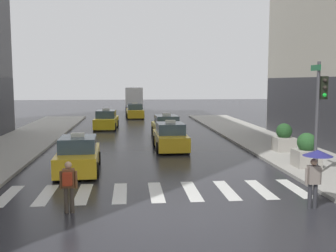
{
  "coord_description": "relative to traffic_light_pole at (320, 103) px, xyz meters",
  "views": [
    {
      "loc": [
        -0.96,
        -11.64,
        4.14
      ],
      "look_at": [
        0.93,
        8.0,
        1.93
      ],
      "focal_mm": 42.78,
      "sensor_mm": 36.0,
      "label": 1
    }
  ],
  "objects": [
    {
      "name": "taxi_second",
      "position": [
        -5.41,
        8.16,
        -2.53
      ],
      "size": [
        1.99,
        4.57,
        1.8
      ],
      "color": "gold",
      "rests_on": "ground"
    },
    {
      "name": "planter_mid_block",
      "position": [
        0.94,
        6.07,
        -2.38
      ],
      "size": [
        1.1,
        1.1,
        1.6
      ],
      "color": "#A8A399",
      "rests_on": "curb_right"
    },
    {
      "name": "taxi_fifth",
      "position": [
        -7.29,
        29.52,
        -2.53
      ],
      "size": [
        2.08,
        4.61,
        1.8
      ],
      "color": "gold",
      "rests_on": "ground"
    },
    {
      "name": "pedestrian_with_umbrella",
      "position": [
        -1.87,
        -3.7,
        -1.74
      ],
      "size": [
        0.96,
        0.96,
        1.94
      ],
      "color": "#333338",
      "rests_on": "ground"
    },
    {
      "name": "taxi_lead",
      "position": [
        -10.24,
        2.53,
        -2.53
      ],
      "size": [
        2.08,
        4.61,
        1.8
      ],
      "color": "gold",
      "rests_on": "ground"
    },
    {
      "name": "traffic_light_pole",
      "position": [
        0.0,
        0.0,
        0.0
      ],
      "size": [
        0.44,
        0.84,
        4.8
      ],
      "color": "#47474C",
      "rests_on": "curb_right"
    },
    {
      "name": "pedestrian_with_backpack",
      "position": [
        -9.8,
        -3.44,
        -2.29
      ],
      "size": [
        0.55,
        0.43,
        1.65
      ],
      "color": "#473D33",
      "rests_on": "ground"
    },
    {
      "name": "crosswalk_markings",
      "position": [
        -6.91,
        -1.27,
        -3.25
      ],
      "size": [
        11.3,
        2.8,
        0.01
      ],
      "color": "silver",
      "rests_on": "ground"
    },
    {
      "name": "ground_plane",
      "position": [
        -6.91,
        -4.27,
        -3.26
      ],
      "size": [
        160.0,
        160.0,
        0.0
      ],
      "primitive_type": "plane",
      "color": "#26262B"
    },
    {
      "name": "taxi_third",
      "position": [
        -5.16,
        13.55,
        -2.53
      ],
      "size": [
        2.09,
        4.61,
        1.8
      ],
      "color": "yellow",
      "rests_on": "ground"
    },
    {
      "name": "planter_near_corner",
      "position": [
        0.36,
        1.86,
        -2.38
      ],
      "size": [
        1.1,
        1.1,
        1.6
      ],
      "color": "#A8A399",
      "rests_on": "curb_right"
    },
    {
      "name": "taxi_fourth",
      "position": [
        -9.92,
        19.35,
        -2.53
      ],
      "size": [
        2.08,
        4.61,
        1.8
      ],
      "color": "yellow",
      "rests_on": "ground"
    },
    {
      "name": "box_truck",
      "position": [
        -7.26,
        38.2,
        -1.41
      ],
      "size": [
        2.32,
        7.55,
        3.35
      ],
      "color": "#2D2D2D",
      "rests_on": "ground"
    }
  ]
}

